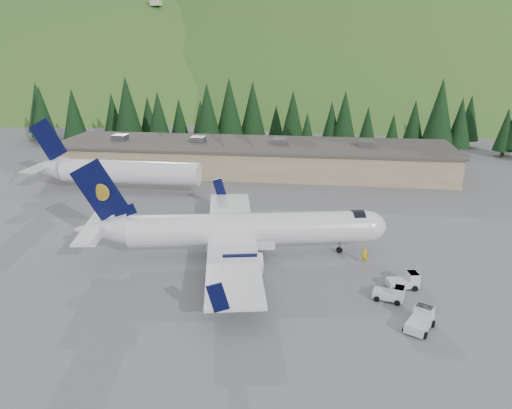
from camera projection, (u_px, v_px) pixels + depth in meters
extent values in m
plane|color=slate|center=(249.00, 255.00, 55.24)|extent=(600.00, 600.00, 0.00)
cylinder|color=white|center=(249.00, 229.00, 54.27)|extent=(26.04, 8.57, 3.47)
ellipsoid|color=white|center=(365.00, 226.00, 55.09)|extent=(5.12, 4.31, 3.47)
cylinder|color=black|center=(357.00, 223.00, 54.90)|extent=(1.84, 3.06, 2.86)
cone|color=white|center=(102.00, 229.00, 53.17)|extent=(6.13, 4.51, 3.47)
cube|color=white|center=(240.00, 241.00, 54.66)|extent=(7.83, 4.37, 0.92)
cube|color=white|center=(232.00, 237.00, 54.44)|extent=(11.25, 31.79, 0.32)
cube|color=black|center=(219.00, 187.00, 68.88)|extent=(1.86, 0.51, 2.65)
cube|color=black|center=(218.00, 298.00, 39.08)|extent=(1.86, 0.51, 2.65)
cylinder|color=black|center=(239.00, 227.00, 59.83)|extent=(4.23, 2.86, 2.12)
cylinder|color=white|center=(253.00, 226.00, 59.94)|extent=(0.99, 2.32, 2.25)
cube|color=white|center=(239.00, 223.00, 59.67)|extent=(2.04, 0.63, 0.83)
cylinder|color=black|center=(242.00, 264.00, 49.66)|extent=(4.23, 2.86, 2.12)
cylinder|color=white|center=(260.00, 264.00, 49.77)|extent=(0.99, 2.32, 2.25)
cube|color=white|center=(242.00, 259.00, 49.50)|extent=(2.04, 0.63, 0.83)
cube|color=black|center=(100.00, 190.00, 51.84)|extent=(5.65, 1.41, 6.78)
ellipsoid|color=gold|center=(102.00, 191.00, 52.09)|extent=(1.83, 0.53, 1.83)
ellipsoid|color=gold|center=(101.00, 192.00, 51.73)|extent=(1.83, 0.53, 1.83)
cube|color=black|center=(125.00, 212.00, 52.74)|extent=(2.54, 0.74, 1.83)
cube|color=white|center=(97.00, 225.00, 52.99)|extent=(4.66, 11.79, 0.20)
cylinder|color=slate|center=(340.00, 246.00, 55.63)|extent=(0.22, 0.22, 1.66)
cylinder|color=black|center=(339.00, 250.00, 55.77)|extent=(0.74, 0.39, 0.70)
cylinder|color=slate|center=(223.00, 240.00, 57.15)|extent=(0.26, 0.26, 1.85)
cylinder|color=black|center=(227.00, 243.00, 57.30)|extent=(1.06, 0.52, 1.02)
cylinder|color=black|center=(220.00, 243.00, 57.25)|extent=(1.06, 0.52, 1.02)
cylinder|color=slate|center=(224.00, 258.00, 52.41)|extent=(0.26, 0.26, 1.85)
cylinder|color=black|center=(227.00, 261.00, 52.57)|extent=(1.06, 0.52, 1.02)
cylinder|color=black|center=(220.00, 261.00, 52.52)|extent=(1.06, 0.52, 1.02)
cylinder|color=white|center=(130.00, 172.00, 77.80)|extent=(22.00, 3.60, 3.60)
cone|color=white|center=(46.00, 168.00, 79.52)|extent=(5.00, 3.60, 3.60)
cube|color=black|center=(48.00, 140.00, 77.97)|extent=(5.82, 0.28, 6.89)
cube|color=white|center=(46.00, 164.00, 79.34)|extent=(2.40, 11.00, 0.20)
cube|color=silver|center=(402.00, 283.00, 47.78)|extent=(3.16, 2.08, 0.68)
cube|color=silver|center=(413.00, 277.00, 47.69)|extent=(1.25, 1.54, 0.87)
cube|color=black|center=(413.00, 273.00, 47.57)|extent=(1.14, 1.43, 0.10)
cylinder|color=black|center=(409.00, 281.00, 48.69)|extent=(0.58, 0.33, 0.54)
cylinder|color=black|center=(415.00, 288.00, 47.22)|extent=(0.58, 0.33, 0.54)
cylinder|color=black|center=(390.00, 282.00, 48.51)|extent=(0.58, 0.33, 0.54)
cylinder|color=black|center=(395.00, 289.00, 47.04)|extent=(0.58, 0.33, 0.54)
cube|color=silver|center=(388.00, 295.00, 45.54)|extent=(3.01, 2.06, 0.64)
cube|color=silver|center=(399.00, 291.00, 45.02)|extent=(1.22, 1.48, 0.82)
cube|color=black|center=(400.00, 288.00, 44.91)|extent=(1.11, 1.37, 0.09)
cylinder|color=black|center=(400.00, 296.00, 45.91)|extent=(0.55, 0.33, 0.51)
cylinder|color=black|center=(397.00, 303.00, 44.63)|extent=(0.55, 0.33, 0.51)
cylinder|color=black|center=(380.00, 292.00, 46.60)|extent=(0.55, 0.33, 0.51)
cylinder|color=black|center=(377.00, 299.00, 45.32)|extent=(0.55, 0.33, 0.51)
cube|color=silver|center=(419.00, 323.00, 40.80)|extent=(2.83, 3.50, 0.73)
cube|color=silver|center=(424.00, 311.00, 41.41)|extent=(1.78, 1.60, 0.94)
cube|color=black|center=(425.00, 307.00, 41.28)|extent=(1.64, 1.46, 0.10)
cylinder|color=black|center=(413.00, 318.00, 42.15)|extent=(0.47, 0.62, 0.58)
cylinder|color=black|center=(433.00, 324.00, 41.24)|extent=(0.47, 0.62, 0.58)
cylinder|color=black|center=(405.00, 329.00, 40.53)|extent=(0.47, 0.62, 0.58)
cylinder|color=black|center=(425.00, 335.00, 39.61)|extent=(0.47, 0.62, 0.58)
cube|color=#917C59|center=(252.00, 158.00, 90.95)|extent=(70.00, 16.00, 4.80)
cube|color=#47423D|center=(252.00, 144.00, 90.16)|extent=(71.00, 17.00, 0.40)
cube|color=slate|center=(120.00, 137.00, 93.16)|extent=(2.50, 2.50, 1.00)
cube|color=slate|center=(198.00, 139.00, 91.24)|extent=(2.50, 2.50, 1.00)
cube|color=slate|center=(280.00, 141.00, 89.32)|extent=(2.50, 2.50, 1.00)
cube|color=slate|center=(365.00, 144.00, 87.41)|extent=(2.50, 2.50, 1.00)
imported|color=#F9B401|center=(364.00, 255.00, 53.13)|extent=(0.67, 0.45, 1.78)
cone|color=black|center=(38.00, 107.00, 119.31)|extent=(5.72, 5.72, 11.70)
cone|color=black|center=(41.00, 111.00, 113.00)|extent=(5.61, 5.61, 11.48)
cone|color=black|center=(73.00, 111.00, 118.30)|extent=(5.14, 5.14, 10.52)
cone|color=black|center=(73.00, 115.00, 111.19)|extent=(5.24, 5.24, 10.72)
cone|color=black|center=(113.00, 113.00, 121.22)|extent=(4.59, 4.59, 9.39)
cone|color=black|center=(127.00, 105.00, 115.75)|extent=(6.39, 6.39, 13.06)
cone|color=black|center=(148.00, 115.00, 121.18)|extent=(4.25, 4.25, 8.69)
cone|color=black|center=(158.00, 115.00, 111.31)|extent=(5.16, 5.16, 10.55)
cone|color=black|center=(179.00, 118.00, 114.53)|extent=(4.35, 4.35, 8.90)
cone|color=black|center=(201.00, 117.00, 118.80)|extent=(4.01, 4.01, 8.21)
cone|color=black|center=(207.00, 112.00, 107.69)|extent=(5.99, 5.99, 12.25)
cone|color=black|center=(229.00, 108.00, 109.67)|extent=(6.43, 6.43, 13.14)
cone|color=black|center=(253.00, 109.00, 112.29)|extent=(6.00, 6.00, 12.26)
cone|color=black|center=(276.00, 120.00, 118.00)|extent=(3.61, 3.61, 7.39)
cone|color=black|center=(293.00, 115.00, 111.08)|extent=(5.25, 5.25, 10.74)
cone|color=black|center=(307.00, 130.00, 104.31)|extent=(3.63, 3.63, 7.43)
cone|color=black|center=(331.00, 123.00, 105.87)|extent=(4.51, 4.51, 9.23)
cone|color=black|center=(344.00, 118.00, 104.28)|extent=(5.50, 5.50, 11.25)
cone|color=black|center=(368.00, 123.00, 113.47)|extent=(3.68, 3.68, 7.54)
cone|color=black|center=(393.00, 132.00, 103.16)|extent=(3.62, 3.62, 7.41)
cone|color=black|center=(414.00, 122.00, 105.34)|extent=(4.68, 4.68, 9.58)
cone|color=black|center=(440.00, 112.00, 102.05)|extent=(6.59, 6.59, 13.49)
cone|color=black|center=(460.00, 122.00, 102.81)|extent=(5.00, 5.00, 10.22)
cone|color=black|center=(469.00, 118.00, 110.23)|extent=(4.88, 4.88, 9.99)
cone|color=black|center=(506.00, 129.00, 100.68)|extent=(4.23, 4.23, 8.66)
ellipsoid|color=#34541E|center=(122.00, 247.00, 250.13)|extent=(336.00, 240.00, 240.00)
ellipsoid|color=#34541E|center=(379.00, 255.00, 264.89)|extent=(420.00, 300.00, 300.00)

